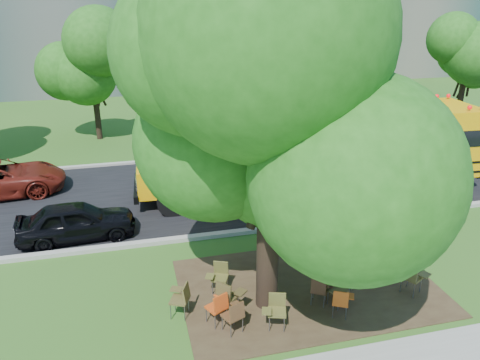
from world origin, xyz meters
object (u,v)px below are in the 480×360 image
object	(u,v)px
school_bus	(324,145)
chair_8	(182,296)
chair_5	(336,287)
chair_2	(235,314)
main_tree	(271,111)
chair_3	(276,307)
black_car	(76,221)
chair_11	(343,276)
chair_13	(371,249)
chair_4	(320,288)
chair_0	(219,305)
chair_1	(227,294)
chair_6	(345,274)
chair_10	(266,251)
chair_7	(412,275)
chair_9	(219,274)
chair_12	(376,263)
chair_14	(341,300)

from	to	relation	value
school_bus	chair_8	size ratio (longest dim) A/B	15.03
chair_8	chair_5	bearing A→B (deg)	-74.17
chair_2	chair_8	xyz separation A→B (m)	(-1.13, 0.96, 0.02)
main_tree	chair_2	distance (m)	4.79
chair_3	black_car	size ratio (longest dim) A/B	0.24
main_tree	chair_11	world-z (taller)	main_tree
chair_3	chair_11	distance (m)	2.26
chair_13	chair_4	bearing A→B (deg)	-178.68
black_car	chair_8	bearing A→B (deg)	-153.77
chair_0	chair_4	xyz separation A→B (m)	(2.68, 0.11, -0.04)
chair_2	chair_3	size ratio (longest dim) A/B	1.00
main_tree	chair_1	size ratio (longest dim) A/B	9.06
chair_0	chair_6	world-z (taller)	chair_0
black_car	chair_5	bearing A→B (deg)	-132.68
chair_0	chair_10	xyz separation A→B (m)	(1.87, 2.17, 0.01)
chair_8	chair_1	bearing A→B (deg)	-78.35
chair_5	chair_13	xyz separation A→B (m)	(1.85, 1.54, 0.01)
chair_6	black_car	size ratio (longest dim) A/B	0.21
chair_11	chair_3	bearing A→B (deg)	-165.37
chair_0	chair_7	bearing A→B (deg)	-26.53
chair_10	black_car	bearing A→B (deg)	-91.32
chair_4	chair_10	world-z (taller)	chair_10
chair_8	chair_9	xyz separation A→B (m)	(1.12, 0.80, -0.03)
chair_9	chair_11	distance (m)	3.29
chair_3	chair_6	distance (m)	2.53
chair_1	chair_3	size ratio (longest dim) A/B	1.08
school_bus	chair_0	distance (m)	9.57
chair_3	chair_11	xyz separation A→B (m)	(2.11, 0.79, 0.04)
chair_3	chair_5	bearing A→B (deg)	-148.43
chair_0	chair_13	distance (m)	5.17
chair_12	chair_2	bearing A→B (deg)	-57.22
school_bus	chair_10	bearing A→B (deg)	-124.20
chair_1	chair_7	bearing A→B (deg)	43.47
chair_5	chair_7	distance (m)	2.18
main_tree	chair_3	xyz separation A→B (m)	(-0.04, -0.89, -4.59)
chair_5	chair_7	xyz separation A→B (m)	(2.18, -0.05, 0.05)
school_bus	chair_11	world-z (taller)	school_bus
chair_3	chair_14	size ratio (longest dim) A/B	1.10
chair_3	chair_4	xyz separation A→B (m)	(1.36, 0.53, -0.04)
chair_13	chair_2	bearing A→B (deg)	171.59
chair_6	chair_4	bearing A→B (deg)	96.59
chair_6	chair_8	xyz separation A→B (m)	(-4.46, -0.05, 0.07)
chair_7	chair_12	world-z (taller)	chair_7
chair_7	chair_0	bearing A→B (deg)	-120.04
chair_12	chair_10	bearing A→B (deg)	-98.10
chair_6	chair_13	distance (m)	1.60
main_tree	chair_5	bearing A→B (deg)	-14.95
chair_2	black_car	size ratio (longest dim) A/B	0.24
chair_2	chair_10	size ratio (longest dim) A/B	0.97
chair_9	chair_10	world-z (taller)	chair_10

